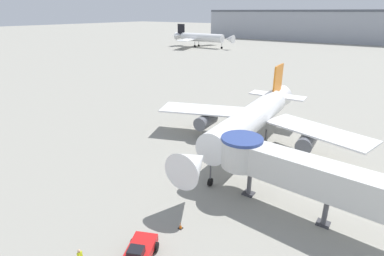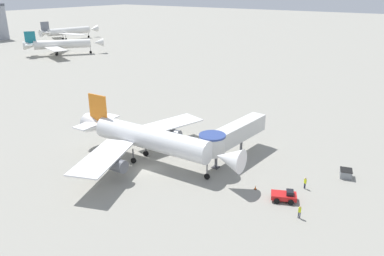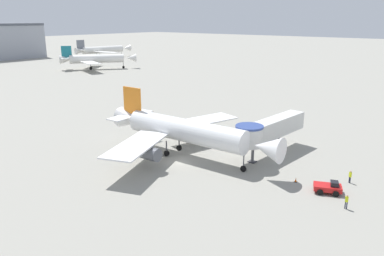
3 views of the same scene
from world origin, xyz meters
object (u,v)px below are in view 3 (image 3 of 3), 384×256
Objects in this scene: jet_bridge at (267,130)px; background_jet_teal_tail at (95,59)px; traffic_cone_near_nose at (296,180)px; background_jet_gray_tail at (102,50)px; pushback_tug_red at (328,187)px; traffic_cone_starboard_wing at (232,138)px; main_airplane at (182,131)px; ground_crew_wing_walker at (347,201)px; ground_crew_marshaller at (350,176)px.

background_jet_teal_tail reaches higher than jet_bridge.
jet_bridge reaches higher than traffic_cone_near_nose.
background_jet_teal_tail is at bearing 148.80° from background_jet_gray_tail.
pushback_tug_red reaches higher than traffic_cone_starboard_wing.
background_jet_gray_tail is (76.18, 135.82, 4.08)m from traffic_cone_starboard_wing.
traffic_cone_near_nose is 0.02× the size of background_jet_gray_tail.
main_airplane is 22.92m from pushback_tug_red.
jet_bridge reaches higher than pushback_tug_red.
main_airplane is 25.92m from ground_crew_wing_walker.
background_jet_gray_tail is (87.73, 134.00, 0.26)m from main_airplane.
ground_crew_marshaller is 1.00× the size of ground_crew_wing_walker.
background_jet_teal_tail is at bearing -167.58° from ground_crew_marshaller.
traffic_cone_near_nose is at bearing -168.11° from background_jet_teal_tail.
traffic_cone_starboard_wing is 1.11× the size of traffic_cone_near_nose.
traffic_cone_starboard_wing is (3.22, 8.45, -3.98)m from jet_bridge.
ground_crew_wing_walker is at bearing 160.34° from background_jet_gray_tail.
pushback_tug_red is 23.05m from traffic_cone_starboard_wing.
jet_bridge is at bearing -153.89° from ground_crew_marshaller.
traffic_cone_near_nose is (-9.50, -16.33, -0.03)m from traffic_cone_starboard_wing.
main_airplane is 7.95× the size of pushback_tug_red.
jet_bridge is 0.58× the size of background_jet_teal_tail.
traffic_cone_starboard_wing is at bearing 73.21° from jet_bridge.
background_jet_teal_tail is at bearing 64.93° from traffic_cone_near_nose.
ground_crew_wing_walker reaches higher than ground_crew_marshaller.
main_airplane is at bearing 96.45° from traffic_cone_near_nose.
ground_crew_marshaller is at bearing -103.51° from traffic_cone_starboard_wing.
background_jet_gray_tail reaches higher than ground_crew_wing_walker.
background_jet_teal_tail is (55.89, 96.92, 0.24)m from main_airplane.
ground_crew_marshaller is 130.54m from background_jet_teal_tail.
jet_bridge reaches higher than ground_crew_wing_walker.
ground_crew_wing_walker is 135.30m from background_jet_teal_tail.
traffic_cone_starboard_wing is 27.08m from ground_crew_wing_walker.
background_jet_gray_tail reaches higher than pushback_tug_red.
ground_crew_marshaller reaches higher than traffic_cone_starboard_wing.
main_airplane reaches higher than traffic_cone_starboard_wing.
main_airplane is 44.43× the size of traffic_cone_starboard_wing.
background_jet_gray_tail is 48.88m from background_jet_teal_tail.
pushback_tug_red reaches higher than traffic_cone_near_nose.
main_airplane is 111.88m from background_jet_teal_tail.
ground_crew_marshaller is at bearing -165.38° from background_jet_teal_tail.
jet_bridge is 117.26m from background_jet_teal_tail.
jet_bridge reaches higher than traffic_cone_starboard_wing.
ground_crew_wing_walker is at bearing -168.00° from background_jet_teal_tail.
ground_crew_wing_walker is at bearing -117.66° from jet_bridge.
main_airplane is 17.25× the size of ground_crew_marshaller.
ground_crew_wing_walker is at bearing -118.10° from traffic_cone_starboard_wing.
traffic_cone_near_nose is (2.05, -18.15, -3.86)m from main_airplane.
jet_bridge is at bearing -110.84° from traffic_cone_starboard_wing.
traffic_cone_starboard_wing is 0.02× the size of background_jet_teal_tail.
ground_crew_marshaller is 0.05× the size of background_jet_gray_tail.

